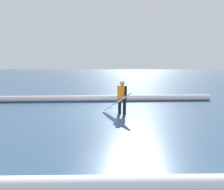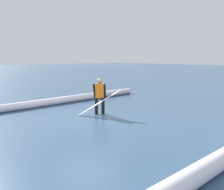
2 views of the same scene
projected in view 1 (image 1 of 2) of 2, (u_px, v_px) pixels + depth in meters
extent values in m
plane|color=#334F6F|center=(105.00, 114.00, 9.30)|extent=(136.59, 136.59, 0.00)
cylinder|color=black|center=(124.00, 107.00, 9.27)|extent=(0.14, 0.14, 0.69)
cylinder|color=black|center=(120.00, 106.00, 9.46)|extent=(0.14, 0.14, 0.69)
cube|color=orange|center=(122.00, 92.00, 9.27)|extent=(0.39, 0.38, 0.59)
sphere|color=#9F8A60|center=(122.00, 83.00, 9.21)|extent=(0.22, 0.22, 0.22)
cylinder|color=black|center=(126.00, 93.00, 9.12)|extent=(0.09, 0.13, 0.57)
cylinder|color=black|center=(118.00, 92.00, 9.41)|extent=(0.09, 0.16, 0.57)
ellipsoid|color=white|center=(116.00, 103.00, 9.05)|extent=(1.47, 1.48, 1.13)
ellipsoid|color=black|center=(116.00, 103.00, 9.05)|extent=(1.09, 1.10, 0.92)
cylinder|color=white|center=(84.00, 98.00, 12.47)|extent=(15.23, 1.15, 0.36)
cylinder|color=white|center=(118.00, 188.00, 3.49)|extent=(17.04, 0.77, 0.40)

